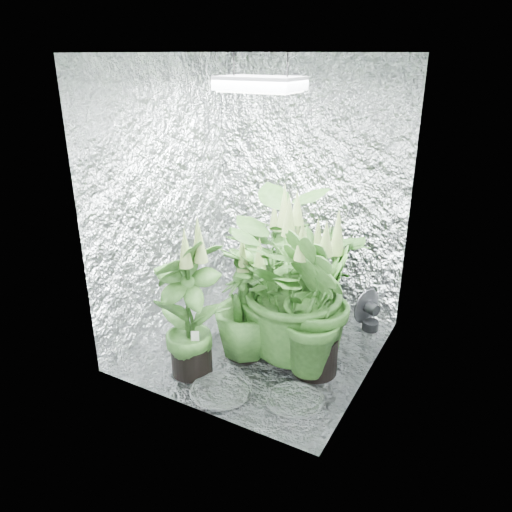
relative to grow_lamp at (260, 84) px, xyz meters
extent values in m
plane|color=silver|center=(0.00, 0.00, -1.83)|extent=(1.60, 1.60, 0.00)
cube|color=silver|center=(0.00, 0.80, -0.83)|extent=(1.60, 0.02, 2.00)
cube|color=silver|center=(0.00, -0.80, -0.83)|extent=(1.60, 0.02, 2.00)
cube|color=silver|center=(-0.80, 0.00, -0.83)|extent=(0.02, 1.60, 2.00)
cube|color=silver|center=(0.80, 0.00, -0.83)|extent=(0.02, 1.60, 2.00)
cube|color=silver|center=(0.00, 0.00, 0.17)|extent=(1.60, 1.60, 0.01)
cube|color=gray|center=(0.00, 0.00, 0.00)|extent=(0.50, 0.30, 0.08)
cube|color=white|center=(0.00, 0.00, -0.04)|extent=(0.46, 0.26, 0.01)
cylinder|color=black|center=(-0.18, 0.00, 0.11)|extent=(0.01, 0.01, 0.13)
cylinder|color=black|center=(0.18, 0.00, 0.11)|extent=(0.01, 0.01, 0.13)
cylinder|color=black|center=(-0.20, 0.63, -1.71)|extent=(0.26, 0.26, 0.23)
cylinder|color=#493015|center=(-0.20, 0.63, -1.61)|extent=(0.24, 0.24, 0.03)
imported|color=#234517|center=(-0.20, 0.63, -1.39)|extent=(0.85, 0.85, 0.82)
cone|color=olive|center=(-0.20, 0.63, -1.03)|extent=(0.08, 0.08, 0.23)
cylinder|color=black|center=(0.22, 0.28, -1.71)|extent=(0.27, 0.27, 0.24)
cylinder|color=#493015|center=(0.22, 0.28, -1.60)|extent=(0.25, 0.25, 0.03)
imported|color=#234517|center=(0.22, 0.28, -1.39)|extent=(0.57, 0.57, 0.81)
cone|color=olive|center=(0.22, 0.28, -1.05)|extent=(0.09, 0.09, 0.24)
cylinder|color=black|center=(0.19, 0.51, -1.72)|extent=(0.25, 0.25, 0.22)
cylinder|color=#493015|center=(0.19, 0.51, -1.62)|extent=(0.23, 0.23, 0.03)
imported|color=#234517|center=(0.19, 0.51, -1.41)|extent=(0.53, 0.53, 0.78)
cone|color=olive|center=(0.19, 0.51, -1.07)|extent=(0.08, 0.08, 0.22)
cylinder|color=black|center=(-0.04, -0.14, -1.71)|extent=(0.27, 0.27, 0.24)
cylinder|color=#493015|center=(-0.04, -0.14, -1.60)|extent=(0.25, 0.25, 0.03)
imported|color=#234517|center=(-0.04, -0.14, -1.39)|extent=(0.58, 0.58, 0.80)
cone|color=olive|center=(-0.04, -0.14, -1.05)|extent=(0.09, 0.09, 0.24)
cylinder|color=black|center=(0.22, -0.02, -1.70)|extent=(0.29, 0.29, 0.26)
cylinder|color=#493015|center=(0.22, -0.02, -1.59)|extent=(0.26, 0.26, 0.03)
imported|color=#234517|center=(0.22, -0.02, -1.24)|extent=(1.06, 1.06, 1.11)
cone|color=olive|center=(0.22, -0.02, -0.75)|extent=(0.09, 0.09, 0.26)
cylinder|color=black|center=(-0.24, -0.50, -1.70)|extent=(0.27, 0.27, 0.24)
cylinder|color=#493015|center=(-0.24, -0.50, -1.60)|extent=(0.25, 0.25, 0.03)
imported|color=#234517|center=(-0.24, -0.50, -1.31)|extent=(0.64, 0.64, 0.97)
cone|color=olive|center=(-0.24, -0.50, -0.89)|extent=(0.09, 0.09, 0.24)
cylinder|color=black|center=(0.47, -0.09, -1.69)|extent=(0.30, 0.30, 0.27)
cylinder|color=#493015|center=(0.47, -0.09, -1.57)|extent=(0.28, 0.28, 0.03)
imported|color=#234517|center=(0.47, -0.09, -1.29)|extent=(0.76, 0.76, 1.01)
cone|color=olive|center=(0.47, -0.09, -0.85)|extent=(0.10, 0.10, 0.27)
cylinder|color=black|center=(0.65, 0.62, -1.79)|extent=(0.13, 0.13, 0.07)
cylinder|color=black|center=(0.65, 0.62, -1.65)|extent=(0.12, 0.12, 0.09)
cylinder|color=#4C4C51|center=(0.60, 0.64, -1.65)|extent=(0.12, 0.25, 0.27)
torus|color=#4C4C51|center=(0.60, 0.64, -1.65)|extent=(0.12, 0.26, 0.28)
cube|color=white|center=(-0.18, -0.53, -1.53)|extent=(0.06, 0.05, 0.08)
camera|label=1|loc=(1.50, -2.76, 0.18)|focal=35.00mm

